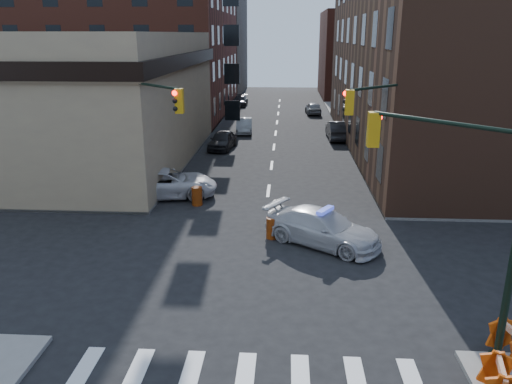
# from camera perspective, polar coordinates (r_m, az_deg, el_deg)

# --- Properties ---
(ground) EXTENTS (140.00, 140.00, 0.00)m
(ground) POSITION_cam_1_polar(r_m,az_deg,el_deg) (20.28, 0.36, -8.40)
(ground) COLOR black
(ground) RESTS_ON ground
(sidewalk_nw) EXTENTS (34.00, 54.50, 0.15)m
(sidewalk_nw) POSITION_cam_1_polar(r_m,az_deg,el_deg) (57.00, -21.62, 7.52)
(sidewalk_nw) COLOR gray
(sidewalk_nw) RESTS_ON ground
(sidewalk_ne) EXTENTS (34.00, 54.50, 0.15)m
(sidewalk_ne) POSITION_cam_1_polar(r_m,az_deg,el_deg) (56.19, 26.72, 6.74)
(sidewalk_ne) COLOR gray
(sidewalk_ne) RESTS_ON ground
(bank_building) EXTENTS (22.00, 22.00, 9.00)m
(bank_building) POSITION_cam_1_polar(r_m,az_deg,el_deg) (39.33, -24.10, 9.72)
(bank_building) COLOR #9A8865
(bank_building) RESTS_ON ground
(apartment_block) EXTENTS (25.00, 25.00, 24.00)m
(apartment_block) POSITION_cam_1_polar(r_m,az_deg,el_deg) (61.45, -15.96, 19.91)
(apartment_block) COLOR #5D291D
(apartment_block) RESTS_ON ground
(commercial_row_ne) EXTENTS (14.00, 34.00, 14.00)m
(commercial_row_ne) POSITION_cam_1_polar(r_m,az_deg,el_deg) (42.47, 20.58, 14.01)
(commercial_row_ne) COLOR #4F2F1F
(commercial_row_ne) RESTS_ON ground
(filler_nw) EXTENTS (20.00, 18.00, 16.00)m
(filler_nw) POSITION_cam_1_polar(r_m,az_deg,el_deg) (81.98, -8.82, 16.83)
(filler_nw) COLOR brown
(filler_nw) RESTS_ON ground
(filler_ne) EXTENTS (16.00, 16.00, 12.00)m
(filler_ne) POSITION_cam_1_polar(r_m,az_deg,el_deg) (77.35, 13.68, 15.03)
(filler_ne) COLOR #5D291D
(filler_ne) RESTS_ON ground
(signal_pole_se) EXTENTS (5.40, 5.27, 8.00)m
(signal_pole_se) POSITION_cam_1_polar(r_m,az_deg,el_deg) (14.30, 24.00, -1.41)
(signal_pole_se) COLOR black
(signal_pole_se) RESTS_ON sidewalk_se
(signal_pole_nw) EXTENTS (3.58, 3.67, 8.00)m
(signal_pole_nw) POSITION_cam_1_polar(r_m,az_deg,el_deg) (24.93, -12.57, 6.67)
(signal_pole_nw) COLOR black
(signal_pole_nw) RESTS_ON sidewalk_nw
(signal_pole_ne) EXTENTS (3.67, 3.58, 8.00)m
(signal_pole_ne) POSITION_cam_1_polar(r_m,az_deg,el_deg) (24.47, 14.96, 6.30)
(signal_pole_ne) COLOR black
(signal_pole_ne) RESTS_ON sidewalk_ne
(tree_ne_near) EXTENTS (3.00, 3.00, 4.85)m
(tree_ne_near) POSITION_cam_1_polar(r_m,az_deg,el_deg) (45.00, 12.01, 10.36)
(tree_ne_near) COLOR black
(tree_ne_near) RESTS_ON sidewalk_ne
(tree_ne_far) EXTENTS (3.00, 3.00, 4.85)m
(tree_ne_far) POSITION_cam_1_polar(r_m,az_deg,el_deg) (52.88, 10.79, 11.47)
(tree_ne_far) COLOR black
(tree_ne_far) RESTS_ON sidewalk_ne
(police_car) EXTENTS (5.62, 4.68, 1.54)m
(police_car) POSITION_cam_1_polar(r_m,az_deg,el_deg) (22.14, 7.62, -4.08)
(police_car) COLOR #BABBBF
(police_car) RESTS_ON ground
(pickup) EXTENTS (6.20, 3.73, 1.61)m
(pickup) POSITION_cam_1_polar(r_m,az_deg,el_deg) (28.77, -10.29, 1.01)
(pickup) COLOR silver
(pickup) RESTS_ON ground
(parked_car_wnear) EXTENTS (2.21, 4.45, 1.46)m
(parked_car_wnear) POSITION_cam_1_polar(r_m,az_deg,el_deg) (40.43, -3.86, 5.95)
(parked_car_wnear) COLOR black
(parked_car_wnear) RESTS_ON ground
(parked_car_wfar) EXTENTS (1.77, 4.23, 1.36)m
(parked_car_wfar) POSITION_cam_1_polar(r_m,az_deg,el_deg) (47.11, -1.37, 7.59)
(parked_car_wfar) COLOR gray
(parked_car_wfar) RESTS_ON ground
(parked_car_wdeep) EXTENTS (1.89, 4.48, 1.29)m
(parked_car_wdeep) POSITION_cam_1_polar(r_m,az_deg,el_deg) (65.21, -1.85, 10.37)
(parked_car_wdeep) COLOR black
(parked_car_wdeep) RESTS_ON ground
(parked_car_enear) EXTENTS (1.86, 4.96, 1.62)m
(parked_car_enear) POSITION_cam_1_polar(r_m,az_deg,el_deg) (44.74, 9.31, 7.00)
(parked_car_enear) COLOR black
(parked_car_enear) RESTS_ON ground
(parked_car_efar) EXTENTS (1.89, 4.18, 1.39)m
(parked_car_efar) POSITION_cam_1_polar(r_m,az_deg,el_deg) (58.78, 6.56, 9.51)
(parked_car_efar) COLOR gray
(parked_car_efar) RESTS_ON ground
(pedestrian_a) EXTENTS (0.73, 0.53, 1.85)m
(pedestrian_a) POSITION_cam_1_polar(r_m,az_deg,el_deg) (29.47, -17.43, 1.42)
(pedestrian_a) COLOR black
(pedestrian_a) RESTS_ON sidewalk_nw
(pedestrian_b) EXTENTS (0.88, 0.70, 1.75)m
(pedestrian_b) POSITION_cam_1_polar(r_m,az_deg,el_deg) (31.47, -22.69, 1.76)
(pedestrian_b) COLOR black
(pedestrian_b) RESTS_ON sidewalk_nw
(pedestrian_c) EXTENTS (1.17, 0.72, 1.87)m
(pedestrian_c) POSITION_cam_1_polar(r_m,az_deg,el_deg) (28.91, -25.07, 0.25)
(pedestrian_c) COLOR #1E252D
(pedestrian_c) RESTS_ON sidewalk_nw
(barrel_road) EXTENTS (0.67, 0.67, 0.98)m
(barrel_road) POSITION_cam_1_polar(r_m,az_deg,el_deg) (22.70, 1.88, -4.12)
(barrel_road) COLOR #D6470A
(barrel_road) RESTS_ON ground
(barrel_bank) EXTENTS (0.61, 0.61, 1.02)m
(barrel_bank) POSITION_cam_1_polar(r_m,az_deg,el_deg) (27.18, -6.75, -0.46)
(barrel_bank) COLOR #DB610A
(barrel_bank) RESTS_ON ground
(barricade_se_a) EXTENTS (0.88, 1.34, 0.93)m
(barricade_se_a) POSITION_cam_1_polar(r_m,az_deg,el_deg) (16.31, 27.10, -15.07)
(barricade_se_a) COLOR #C16109
(barricade_se_a) RESTS_ON sidewalk_se
(barricade_se_b) EXTENTS (0.93, 1.43, 0.98)m
(barricade_se_b) POSITION_cam_1_polar(r_m,az_deg,el_deg) (14.59, 26.03, -18.92)
(barricade_se_b) COLOR #D06009
(barricade_se_b) RESTS_ON sidewalk_se
(barricade_nw_a) EXTENTS (1.30, 0.68, 0.96)m
(barricade_nw_a) POSITION_cam_1_polar(r_m,az_deg,el_deg) (29.26, -17.66, 0.36)
(barricade_nw_a) COLOR #D7520A
(barricade_nw_a) RESTS_ON sidewalk_nw
(barricade_nw_b) EXTENTS (1.19, 0.65, 0.86)m
(barricade_nw_b) POSITION_cam_1_polar(r_m,az_deg,el_deg) (29.90, -21.69, 0.20)
(barricade_nw_b) COLOR #C85509
(barricade_nw_b) RESTS_ON sidewalk_nw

